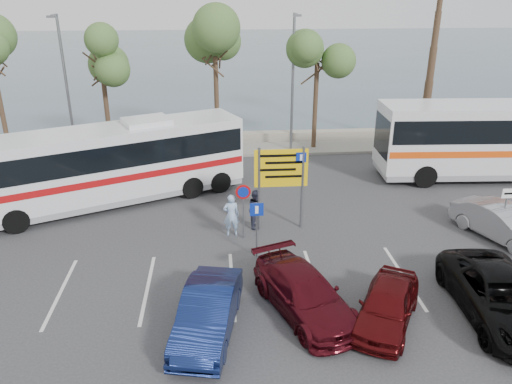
{
  "coord_description": "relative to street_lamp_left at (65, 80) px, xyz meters",
  "views": [
    {
      "loc": [
        -1.59,
        -15.72,
        9.59
      ],
      "look_at": [
        -0.04,
        3.0,
        1.77
      ],
      "focal_mm": 35.0,
      "sensor_mm": 36.0,
      "label": 1
    }
  ],
  "objects": [
    {
      "name": "street_lamp_left",
      "position": [
        0.0,
        0.0,
        0.0
      ],
      "size": [
        0.45,
        1.15,
        8.01
      ],
      "color": "slate",
      "rests_on": "kerb_strip"
    },
    {
      "name": "tree_right",
      "position": [
        14.5,
        0.48,
        1.57
      ],
      "size": [
        3.2,
        3.2,
        7.4
      ],
      "color": "#382619",
      "rests_on": "kerb_strip"
    },
    {
      "name": "car_red",
      "position": [
        13.4,
        -17.02,
        -3.95
      ],
      "size": [
        3.23,
        4.07,
        1.3
      ],
      "primitive_type": "imported",
      "rotation": [
        0.0,
        0.0,
        -0.52
      ],
      "color": "#4D0B0C",
      "rests_on": "ground"
    },
    {
      "name": "sign_parking",
      "position": [
        9.8,
        -12.73,
        -3.13
      ],
      "size": [
        0.5,
        0.07,
        2.25
      ],
      "color": "slate",
      "rests_on": "ground"
    },
    {
      "name": "tree_left",
      "position": [
        2.0,
        0.48,
        1.41
      ],
      "size": [
        3.2,
        3.2,
        7.2
      ],
      "color": "#382619",
      "rests_on": "kerb_strip"
    },
    {
      "name": "kerb_strip",
      "position": [
        10.0,
        0.48,
        -4.52
      ],
      "size": [
        44.0,
        2.4,
        0.15
      ],
      "primitive_type": "cube",
      "color": "gray",
      "rests_on": "ground"
    },
    {
      "name": "pedestrian_near",
      "position": [
        8.92,
        -10.81,
        -3.69
      ],
      "size": [
        0.68,
        0.47,
        1.81
      ],
      "primitive_type": "imported",
      "rotation": [
        0.0,
        0.0,
        3.2
      ],
      "color": "#9CBBE3",
      "rests_on": "ground"
    },
    {
      "name": "seawall",
      "position": [
        10.0,
        2.48,
        -4.3
      ],
      "size": [
        48.0,
        0.8,
        0.6
      ],
      "primitive_type": "cube",
      "color": "gray",
      "rests_on": "ground"
    },
    {
      "name": "car_silver_b",
      "position": [
        19.82,
        -12.02,
        -3.9
      ],
      "size": [
        2.99,
        4.5,
        1.4
      ],
      "primitive_type": "imported",
      "rotation": [
        0.0,
        0.0,
        0.39
      ],
      "color": "#94959A",
      "rests_on": "ground"
    },
    {
      "name": "lane_markings",
      "position": [
        8.86,
        -14.52,
        -4.6
      ],
      "size": [
        12.02,
        4.2,
        0.01
      ],
      "primitive_type": null,
      "color": "silver",
      "rests_on": "ground"
    },
    {
      "name": "car_maroon",
      "position": [
        11.0,
        -16.24,
        -3.93
      ],
      "size": [
        3.35,
        4.98,
        1.34
      ],
      "primitive_type": "imported",
      "rotation": [
        0.0,
        0.0,
        0.35
      ],
      "color": "#470B13",
      "rests_on": "ground"
    },
    {
      "name": "sea",
      "position": [
        10.0,
        46.48,
        -4.59
      ],
      "size": [
        140.0,
        140.0,
        0.0
      ],
      "primitive_type": "plane",
      "color": "#384E5A",
      "rests_on": "ground"
    },
    {
      "name": "coach_bus_right",
      "position": [
        23.76,
        -5.25,
        -2.63
      ],
      "size": [
        13.75,
        3.61,
        4.24
      ],
      "color": "silver",
      "rests_on": "ground"
    },
    {
      "name": "coach_bus_left",
      "position": [
        3.5,
        -7.02,
        -2.81
      ],
      "size": [
        12.41,
        7.39,
        3.86
      ],
      "color": "silver",
      "rests_on": "ground"
    },
    {
      "name": "pedestrian_far",
      "position": [
        10.0,
        -10.14,
        -3.76
      ],
      "size": [
        0.67,
        0.84,
        1.69
      ],
      "primitive_type": "imported",
      "rotation": [
        0.0,
        0.0,
        1.53
      ],
      "color": "#33374D",
      "rests_on": "ground"
    },
    {
      "name": "direction_sign",
      "position": [
        11.0,
        -10.32,
        -2.17
      ],
      "size": [
        2.2,
        0.12,
        3.6
      ],
      "color": "slate",
      "rests_on": "ground"
    },
    {
      "name": "car_blue",
      "position": [
        8.0,
        -17.02,
        -3.9
      ],
      "size": [
        2.28,
        4.45,
        1.4
      ],
      "primitive_type": "imported",
      "rotation": [
        0.0,
        0.0,
        -0.2
      ],
      "color": "#101D4E",
      "rests_on": "ground"
    },
    {
      "name": "street_lamp_right",
      "position": [
        13.0,
        0.0,
        0.0
      ],
      "size": [
        0.45,
        1.15,
        8.01
      ],
      "color": "slate",
      "rests_on": "kerb_strip"
    },
    {
      "name": "suv_black",
      "position": [
        17.0,
        -17.02,
        -3.87
      ],
      "size": [
        2.69,
        5.38,
        1.46
      ],
      "primitive_type": "imported",
      "rotation": [
        0.0,
        0.0,
        -0.05
      ],
      "color": "black",
      "rests_on": "ground"
    },
    {
      "name": "tree_mid",
      "position": [
        8.5,
        0.48,
        2.06
      ],
      "size": [
        3.2,
        3.2,
        8.0
      ],
      "color": "#382619",
      "rests_on": "kerb_strip"
    },
    {
      "name": "ground",
      "position": [
        10.0,
        -13.52,
        -4.6
      ],
      "size": [
        120.0,
        120.0,
        0.0
      ],
      "primitive_type": "plane",
      "color": "#323234",
      "rests_on": "ground"
    },
    {
      "name": "sign_no_stop",
      "position": [
        9.4,
        -11.13,
        -3.02
      ],
      "size": [
        0.6,
        0.08,
        2.35
      ],
      "color": "slate",
      "rests_on": "ground"
    },
    {
      "name": "sign_taxi",
      "position": [
        19.8,
        -12.03,
        -3.18
      ],
      "size": [
        0.5,
        0.07,
        2.2
      ],
      "color": "slate",
      "rests_on": "ground"
    }
  ]
}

